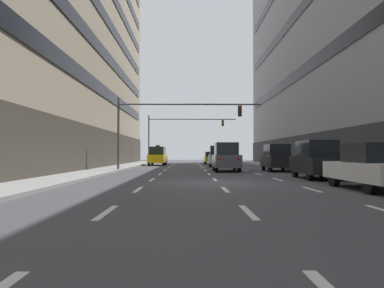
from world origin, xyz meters
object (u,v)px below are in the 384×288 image
Objects in this scene: car_driving_1 at (218,156)px; car_parked_2 at (316,160)px; taxi_driving_2 at (158,156)px; traffic_signal_1 at (177,129)px; car_parked_3 at (277,158)px; car_parked_1 at (373,167)px; traffic_signal_0 at (167,118)px; taxi_driving_0 at (211,158)px; car_driving_3 at (226,157)px.

car_driving_1 is 17.89m from car_parked_2.
traffic_signal_1 is at bearing 77.31° from taxi_driving_2.
taxi_driving_2 is 9.47m from traffic_signal_1.
car_parked_3 is at bearing 90.00° from car_parked_2.
car_parked_1 is 0.40× the size of traffic_signal_0.
car_parked_1 is at bearing -83.39° from taxi_driving_0.
car_parked_3 reaches higher than taxi_driving_0.
traffic_signal_0 is (-8.36, 9.05, 3.11)m from car_parked_2.
car_driving_1 is at bearing 99.05° from car_parked_1.
taxi_driving_2 reaches higher than car_driving_3.
car_parked_1 is (3.69, -23.16, -0.22)m from car_driving_1.
car_driving_3 is at bearing 105.89° from car_parked_1.
car_driving_3 is at bearing -65.26° from taxi_driving_2.
car_parked_2 is at bearing -74.66° from traffic_signal_1.
car_parked_2 is 31.52m from traffic_signal_1.
taxi_driving_0 is at bearing 89.69° from car_driving_3.
car_parked_3 is at bearing 3.98° from car_driving_3.
traffic_signal_0 is (-4.67, -8.46, 3.05)m from car_driving_1.
taxi_driving_2 reaches higher than car_parked_1.
car_driving_1 is 13.98m from traffic_signal_1.
traffic_signal_0 is (-8.36, 14.71, 3.27)m from car_parked_1.
car_parked_2 reaches higher than taxi_driving_0.
car_driving_3 is at bearing -78.81° from traffic_signal_1.
traffic_signal_0 is (1.83, -12.63, 3.06)m from taxi_driving_2.
car_driving_1 is 1.01× the size of taxi_driving_2.
taxi_driving_2 is 1.06× the size of car_parked_2.
taxi_driving_2 is 0.36× the size of traffic_signal_1.
traffic_signal_1 is (-4.59, 12.68, 3.70)m from car_driving_1.
car_driving_3 is (-0.10, -19.02, 0.30)m from taxi_driving_0.
car_parked_1 is 36.99m from traffic_signal_1.
car_driving_3 is (6.30, -13.68, 0.01)m from taxi_driving_2.
car_parked_1 is at bearing -74.11° from car_driving_3.
car_parked_2 is (3.79, -27.02, 0.23)m from taxi_driving_0.
traffic_signal_0 reaches higher than car_driving_3.
taxi_driving_0 is 1.00× the size of car_parked_2.
traffic_signal_0 is at bearing -118.90° from car_driving_1.
car_driving_1 is 0.98× the size of car_parked_1.
taxi_driving_2 is (-6.40, -5.34, 0.28)m from taxi_driving_0.
car_parked_1 is (10.19, -27.34, -0.21)m from taxi_driving_2.
car_driving_3 is 8.90m from car_parked_2.
traffic_signal_1 is at bearing 105.34° from car_parked_2.
car_parked_3 is (10.19, -13.41, -0.04)m from taxi_driving_2.
car_parked_2 is at bearing -64.08° from car_driving_3.
taxi_driving_0 is 0.92× the size of car_parked_1.
taxi_driving_2 is at bearing 110.45° from car_parked_1.
car_parked_1 is 1.07× the size of car_parked_3.
car_driving_1 is 1.00× the size of car_driving_3.
car_parked_3 is at bearing -5.30° from traffic_signal_0.
car_parked_2 is 0.37× the size of traffic_signal_0.
car_parked_3 is 23.72m from traffic_signal_1.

